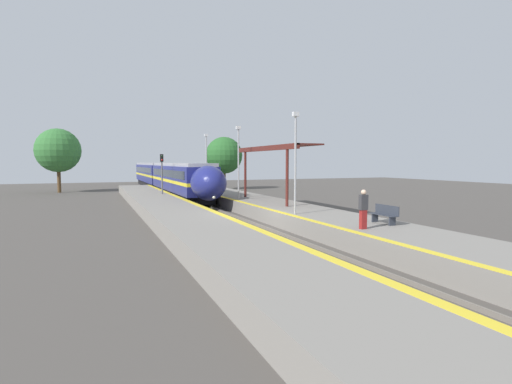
% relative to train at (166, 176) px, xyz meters
% --- Properties ---
extents(ground_plane, '(120.00, 120.00, 0.00)m').
position_rel_train_xyz_m(ground_plane, '(0.00, -28.69, -2.15)').
color(ground_plane, '#4C4742').
extents(rail_left, '(0.08, 90.00, 0.15)m').
position_rel_train_xyz_m(rail_left, '(-0.72, -28.69, -2.07)').
color(rail_left, slate).
rests_on(rail_left, ground_plane).
extents(rail_right, '(0.08, 90.00, 0.15)m').
position_rel_train_xyz_m(rail_right, '(0.72, -28.69, -2.07)').
color(rail_right, slate).
rests_on(rail_right, ground_plane).
extents(train, '(2.86, 42.90, 3.75)m').
position_rel_train_xyz_m(train, '(0.00, 0.00, 0.00)').
color(train, black).
rests_on(train, ground_plane).
extents(platform_right, '(4.21, 64.00, 0.91)m').
position_rel_train_xyz_m(platform_right, '(3.66, -28.69, -1.69)').
color(platform_right, gray).
rests_on(platform_right, ground_plane).
extents(platform_left, '(3.82, 64.00, 0.91)m').
position_rel_train_xyz_m(platform_left, '(-3.46, -28.69, -1.69)').
color(platform_left, gray).
rests_on(platform_left, ground_plane).
extents(platform_bench, '(0.44, 1.64, 0.89)m').
position_rel_train_xyz_m(platform_bench, '(4.48, -34.68, -0.77)').
color(platform_bench, '#2D333D').
rests_on(platform_bench, platform_right).
extents(person_waiting, '(0.36, 0.23, 1.74)m').
position_rel_train_xyz_m(person_waiting, '(2.56, -35.54, -0.34)').
color(person_waiting, maroon).
rests_on(person_waiting, platform_right).
extents(railway_signal, '(0.28, 0.28, 4.58)m').
position_rel_train_xyz_m(railway_signal, '(-2.46, -12.44, 0.64)').
color(railway_signal, '#59595E').
rests_on(railway_signal, ground_plane).
extents(lamppost_near, '(0.36, 0.20, 5.73)m').
position_rel_train_xyz_m(lamppost_near, '(2.16, -29.93, 2.01)').
color(lamppost_near, '#9E9EA3').
rests_on(lamppost_near, platform_right).
extents(lamppost_mid, '(0.36, 0.20, 5.73)m').
position_rel_train_xyz_m(lamppost_mid, '(2.16, -20.49, 2.01)').
color(lamppost_mid, '#9E9EA3').
rests_on(lamppost_mid, platform_right).
extents(lamppost_far, '(0.36, 0.20, 5.73)m').
position_rel_train_xyz_m(lamppost_far, '(2.16, -11.06, 2.01)').
color(lamppost_far, '#9E9EA3').
rests_on(lamppost_far, platform_right).
extents(station_canopy, '(2.02, 10.81, 4.14)m').
position_rel_train_xyz_m(station_canopy, '(4.09, -22.31, 2.61)').
color(station_canopy, '#511E19').
rests_on(station_canopy, platform_right).
extents(background_tree_left, '(5.49, 5.49, 8.07)m').
position_rel_train_xyz_m(background_tree_left, '(-12.35, 6.25, 3.16)').
color(background_tree_left, brown).
rests_on(background_tree_left, ground_plane).
extents(background_tree_right, '(5.16, 5.16, 7.38)m').
position_rel_train_xyz_m(background_tree_right, '(8.77, 3.86, 2.64)').
color(background_tree_right, brown).
rests_on(background_tree_right, ground_plane).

